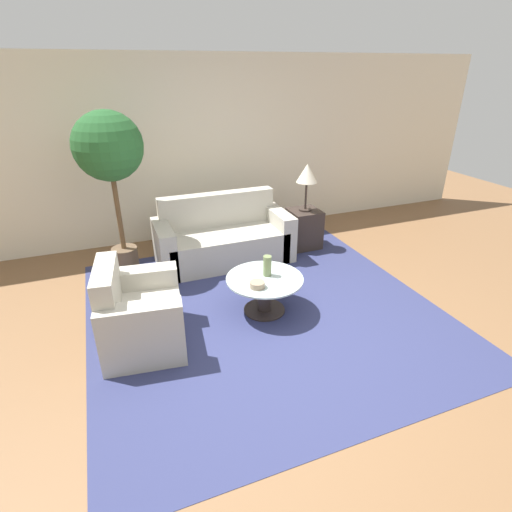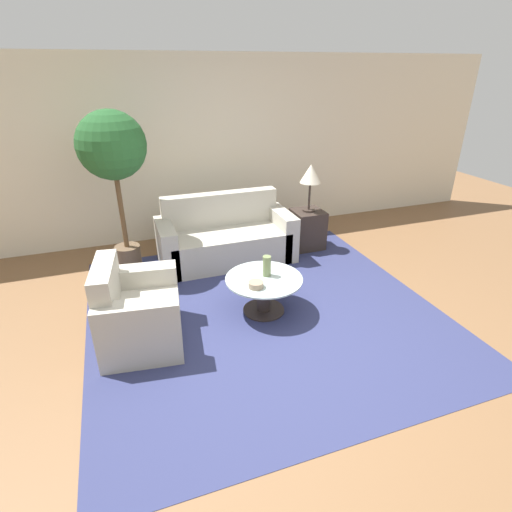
% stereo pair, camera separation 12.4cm
% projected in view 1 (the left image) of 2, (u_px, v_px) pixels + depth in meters
% --- Properties ---
extents(ground_plane, '(14.00, 14.00, 0.00)m').
position_uv_depth(ground_plane, '(275.00, 345.00, 3.83)').
color(ground_plane, brown).
extents(wall_back, '(10.00, 0.06, 2.60)m').
position_uv_depth(wall_back, '(192.00, 150.00, 5.84)').
color(wall_back, beige).
rests_on(wall_back, ground_plane).
extents(rug, '(3.65, 3.65, 0.01)m').
position_uv_depth(rug, '(264.00, 310.00, 4.37)').
color(rug, navy).
rests_on(rug, ground_plane).
extents(sofa_main, '(1.79, 0.78, 0.88)m').
position_uv_depth(sofa_main, '(223.00, 239.00, 5.41)').
color(sofa_main, '#B2AD9E').
rests_on(sofa_main, ground_plane).
extents(armchair, '(0.83, 0.98, 0.84)m').
position_uv_depth(armchair, '(137.00, 317.00, 3.73)').
color(armchair, '#B2AD9E').
rests_on(armchair, ground_plane).
extents(coffee_table, '(0.82, 0.82, 0.41)m').
position_uv_depth(coffee_table, '(265.00, 290.00, 4.25)').
color(coffee_table, '#332823').
rests_on(coffee_table, ground_plane).
extents(side_table, '(0.42, 0.42, 0.56)m').
position_uv_depth(side_table, '(304.00, 229.00, 5.80)').
color(side_table, '#332823').
rests_on(side_table, ground_plane).
extents(table_lamp, '(0.29, 0.29, 0.66)m').
position_uv_depth(table_lamp, '(307.00, 175.00, 5.46)').
color(table_lamp, '#332823').
rests_on(table_lamp, side_table).
extents(potted_plant, '(0.79, 0.79, 2.00)m').
position_uv_depth(potted_plant, '(109.00, 155.00, 4.54)').
color(potted_plant, brown).
rests_on(potted_plant, ground_plane).
extents(vase, '(0.09, 0.09, 0.22)m').
position_uv_depth(vase, '(267.00, 266.00, 4.20)').
color(vase, '#6B7A4C').
rests_on(vase, coffee_table).
extents(bowl, '(0.15, 0.15, 0.06)m').
position_uv_depth(bowl, '(257.00, 285.00, 4.00)').
color(bowl, gray).
rests_on(bowl, coffee_table).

